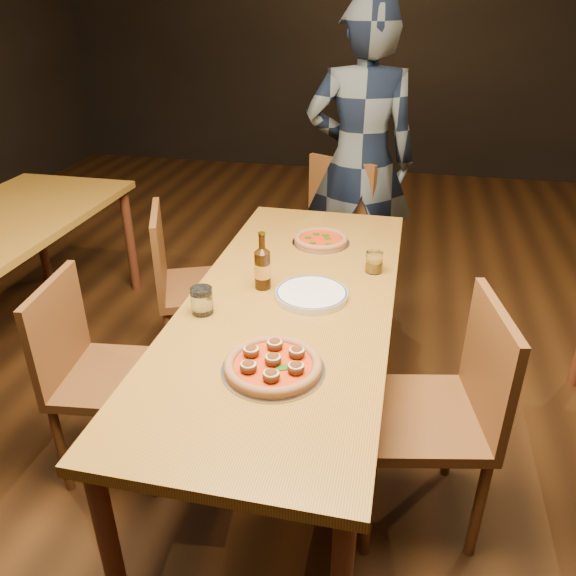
% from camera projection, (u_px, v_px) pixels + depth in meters
% --- Properties ---
extents(ground, '(9.00, 9.00, 0.00)m').
position_uv_depth(ground, '(290.00, 441.00, 2.57)').
color(ground, black).
extents(table_main, '(0.80, 2.00, 0.75)m').
position_uv_depth(table_main, '(291.00, 313.00, 2.25)').
color(table_main, brown).
rests_on(table_main, ground).
extents(chair_main_nw, '(0.47, 0.47, 0.90)m').
position_uv_depth(chair_main_nw, '(113.00, 376.00, 2.26)').
color(chair_main_nw, '#563016').
rests_on(chair_main_nw, ground).
extents(chair_main_sw, '(0.56, 0.56, 0.93)m').
position_uv_depth(chair_main_sw, '(203.00, 286.00, 2.92)').
color(chair_main_sw, '#563016').
rests_on(chair_main_sw, ground).
extents(chair_main_e, '(0.53, 0.53, 0.96)m').
position_uv_depth(chair_main_e, '(420.00, 415.00, 2.01)').
color(chair_main_e, '#563016').
rests_on(chair_main_e, ground).
extents(chair_end, '(0.61, 0.61, 0.98)m').
position_uv_depth(chair_end, '(320.00, 240.00, 3.40)').
color(chair_end, '#563016').
rests_on(chair_end, ground).
extents(pizza_meatball, '(0.33, 0.33, 0.06)m').
position_uv_depth(pizza_meatball, '(273.00, 364.00, 1.78)').
color(pizza_meatball, '#B7B7BF').
rests_on(pizza_meatball, table_main).
extents(pizza_margherita, '(0.28, 0.28, 0.04)m').
position_uv_depth(pizza_margherita, '(321.00, 240.00, 2.69)').
color(pizza_margherita, '#B7B7BF').
rests_on(pizza_margherita, table_main).
extents(plate_stack, '(0.28, 0.28, 0.03)m').
position_uv_depth(plate_stack, '(311.00, 295.00, 2.21)').
color(plate_stack, white).
rests_on(plate_stack, table_main).
extents(beer_bottle, '(0.07, 0.07, 0.24)m').
position_uv_depth(beer_bottle, '(263.00, 269.00, 2.25)').
color(beer_bottle, black).
rests_on(beer_bottle, table_main).
extents(water_glass, '(0.08, 0.08, 0.10)m').
position_uv_depth(water_glass, '(202.00, 301.00, 2.09)').
color(water_glass, white).
rests_on(water_glass, table_main).
extents(amber_glass, '(0.07, 0.07, 0.09)m').
position_uv_depth(amber_glass, '(374.00, 262.00, 2.40)').
color(amber_glass, '#946D10').
rests_on(amber_glass, table_main).
extents(diner, '(0.73, 0.54, 1.82)m').
position_uv_depth(diner, '(360.00, 163.00, 3.36)').
color(diner, black).
rests_on(diner, ground).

